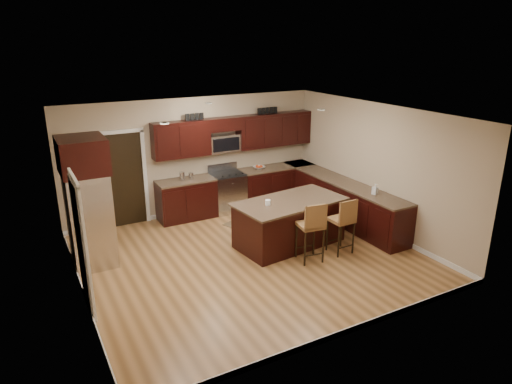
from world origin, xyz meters
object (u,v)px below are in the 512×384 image
stool_right (343,220)px  island (289,224)px  refrigerator (88,201)px  range (227,192)px  stool_mid (312,225)px

stool_right → island: bearing=127.1°
stool_right → refrigerator: refrigerator is taller
range → stool_mid: stool_mid is taller
range → refrigerator: (-3.30, -1.26, 0.74)m
range → stool_right: 3.28m
island → stool_mid: (-0.06, -0.85, 0.29)m
stool_mid → refrigerator: size_ratio=0.49×
stool_right → refrigerator: 4.67m
range → refrigerator: refrigerator is taller
island → stool_right: size_ratio=2.08×
island → refrigerator: bearing=157.5°
range → stool_right: (0.95, -3.13, 0.22)m
range → island: size_ratio=0.48×
stool_mid → stool_right: size_ratio=1.05×
stool_right → refrigerator: bearing=155.4°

